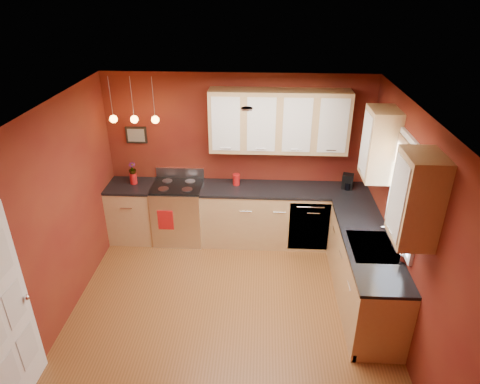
# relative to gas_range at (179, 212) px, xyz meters

# --- Properties ---
(floor) EXTENTS (4.20, 4.20, 0.00)m
(floor) POSITION_rel_gas_range_xyz_m (0.92, -1.80, -0.48)
(floor) COLOR brown
(floor) RESTS_ON ground
(ceiling) EXTENTS (4.00, 4.20, 0.02)m
(ceiling) POSITION_rel_gas_range_xyz_m (0.92, -1.80, 2.12)
(ceiling) COLOR beige
(ceiling) RESTS_ON wall_back
(wall_back) EXTENTS (4.00, 0.02, 2.60)m
(wall_back) POSITION_rel_gas_range_xyz_m (0.92, 0.30, 0.82)
(wall_back) COLOR maroon
(wall_back) RESTS_ON floor
(wall_left) EXTENTS (0.02, 4.20, 2.60)m
(wall_left) POSITION_rel_gas_range_xyz_m (-1.08, -1.80, 0.82)
(wall_left) COLOR maroon
(wall_left) RESTS_ON floor
(wall_right) EXTENTS (0.02, 4.20, 2.60)m
(wall_right) POSITION_rel_gas_range_xyz_m (2.92, -1.80, 0.82)
(wall_right) COLOR maroon
(wall_right) RESTS_ON floor
(base_cabinets_back_left) EXTENTS (0.70, 0.60, 0.90)m
(base_cabinets_back_left) POSITION_rel_gas_range_xyz_m (-0.73, -0.00, -0.03)
(base_cabinets_back_left) COLOR tan
(base_cabinets_back_left) RESTS_ON floor
(base_cabinets_back_right) EXTENTS (2.54, 0.60, 0.90)m
(base_cabinets_back_right) POSITION_rel_gas_range_xyz_m (1.65, -0.00, -0.03)
(base_cabinets_back_right) COLOR tan
(base_cabinets_back_right) RESTS_ON floor
(base_cabinets_right) EXTENTS (0.60, 2.10, 0.90)m
(base_cabinets_right) POSITION_rel_gas_range_xyz_m (2.62, -1.35, -0.03)
(base_cabinets_right) COLOR tan
(base_cabinets_right) RESTS_ON floor
(counter_back_left) EXTENTS (0.70, 0.62, 0.04)m
(counter_back_left) POSITION_rel_gas_range_xyz_m (-0.73, -0.00, 0.44)
(counter_back_left) COLOR black
(counter_back_left) RESTS_ON base_cabinets_back_left
(counter_back_right) EXTENTS (2.54, 0.62, 0.04)m
(counter_back_right) POSITION_rel_gas_range_xyz_m (1.65, -0.00, 0.44)
(counter_back_right) COLOR black
(counter_back_right) RESTS_ON base_cabinets_back_right
(counter_right) EXTENTS (0.62, 2.10, 0.04)m
(counter_right) POSITION_rel_gas_range_xyz_m (2.62, -1.35, 0.44)
(counter_right) COLOR black
(counter_right) RESTS_ON base_cabinets_right
(gas_range) EXTENTS (0.76, 0.64, 1.11)m
(gas_range) POSITION_rel_gas_range_xyz_m (0.00, 0.00, 0.00)
(gas_range) COLOR silver
(gas_range) RESTS_ON floor
(dishwasher_front) EXTENTS (0.60, 0.02, 0.80)m
(dishwasher_front) POSITION_rel_gas_range_xyz_m (2.02, -0.29, -0.03)
(dishwasher_front) COLOR silver
(dishwasher_front) RESTS_ON base_cabinets_back_right
(sink) EXTENTS (0.50, 0.70, 0.33)m
(sink) POSITION_rel_gas_range_xyz_m (2.62, -1.50, 0.43)
(sink) COLOR gray
(sink) RESTS_ON counter_right
(window) EXTENTS (0.06, 1.02, 1.22)m
(window) POSITION_rel_gas_range_xyz_m (2.89, -1.50, 1.21)
(window) COLOR white
(window) RESTS_ON wall_right
(door_left_wall) EXTENTS (0.12, 0.82, 2.05)m
(door_left_wall) POSITION_rel_gas_range_xyz_m (-1.05, -3.00, 0.54)
(door_left_wall) COLOR white
(door_left_wall) RESTS_ON floor
(upper_cabinets_back) EXTENTS (2.00, 0.35, 0.90)m
(upper_cabinets_back) POSITION_rel_gas_range_xyz_m (1.52, 0.12, 1.47)
(upper_cabinets_back) COLOR tan
(upper_cabinets_back) RESTS_ON wall_back
(upper_cabinets_right) EXTENTS (0.35, 1.95, 0.90)m
(upper_cabinets_right) POSITION_rel_gas_range_xyz_m (2.75, -1.48, 1.47)
(upper_cabinets_right) COLOR tan
(upper_cabinets_right) RESTS_ON wall_right
(wall_picture) EXTENTS (0.32, 0.03, 0.26)m
(wall_picture) POSITION_rel_gas_range_xyz_m (-0.63, 0.28, 1.17)
(wall_picture) COLOR black
(wall_picture) RESTS_ON wall_back
(pendant_lights) EXTENTS (0.71, 0.11, 0.66)m
(pendant_lights) POSITION_rel_gas_range_xyz_m (-0.53, -0.05, 1.53)
(pendant_lights) COLOR gray
(pendant_lights) RESTS_ON ceiling
(red_canister) EXTENTS (0.11, 0.11, 0.17)m
(red_canister) POSITION_rel_gas_range_xyz_m (0.91, 0.09, 0.55)
(red_canister) COLOR #AD1213
(red_canister) RESTS_ON counter_back_right
(red_vase) EXTENTS (0.11, 0.11, 0.17)m
(red_vase) POSITION_rel_gas_range_xyz_m (-0.68, 0.05, 0.54)
(red_vase) COLOR #AD1213
(red_vase) RESTS_ON counter_back_left
(flowers) EXTENTS (0.13, 0.13, 0.20)m
(flowers) POSITION_rel_gas_range_xyz_m (-0.68, 0.05, 0.71)
(flowers) COLOR #AD1213
(flowers) RESTS_ON red_vase
(coffee_maker) EXTENTS (0.19, 0.19, 0.23)m
(coffee_maker) POSITION_rel_gas_range_xyz_m (2.59, 0.05, 0.57)
(coffee_maker) COLOR black
(coffee_maker) RESTS_ON counter_back_right
(soap_pump) EXTENTS (0.11, 0.11, 0.19)m
(soap_pump) POSITION_rel_gas_range_xyz_m (2.87, -1.80, 0.55)
(soap_pump) COLOR silver
(soap_pump) RESTS_ON counter_right
(dish_towel) EXTENTS (0.23, 0.02, 0.32)m
(dish_towel) POSITION_rel_gas_range_xyz_m (-0.14, -0.33, 0.04)
(dish_towel) COLOR #AD1213
(dish_towel) RESTS_ON gas_range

